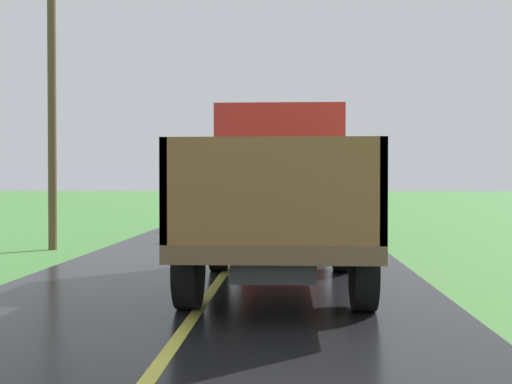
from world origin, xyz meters
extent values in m
cube|color=#2D2D30|center=(0.93, 11.19, 0.68)|extent=(0.90, 5.51, 0.24)
cube|color=brown|center=(0.93, 11.19, 0.88)|extent=(2.30, 5.80, 0.20)
cube|color=red|center=(0.93, 13.14, 1.93)|extent=(2.10, 1.90, 1.90)
cube|color=black|center=(0.93, 14.09, 2.26)|extent=(1.78, 0.02, 0.76)
cube|color=brown|center=(-0.18, 10.21, 1.53)|extent=(0.08, 3.85, 1.10)
cube|color=brown|center=(2.04, 10.21, 1.53)|extent=(0.08, 3.85, 1.10)
cube|color=brown|center=(0.93, 8.33, 1.53)|extent=(2.30, 0.08, 1.10)
cube|color=brown|center=(0.93, 12.10, 1.53)|extent=(2.30, 0.08, 1.10)
cylinder|color=black|center=(-0.12, 12.99, 0.58)|extent=(0.28, 1.00, 1.00)
cylinder|color=black|center=(1.98, 12.99, 0.58)|extent=(0.28, 1.00, 1.00)
cylinder|color=black|center=(-0.12, 9.59, 0.58)|extent=(0.28, 1.00, 1.00)
cylinder|color=black|center=(1.98, 9.59, 0.58)|extent=(0.28, 1.00, 1.00)
ellipsoid|color=#79AE37|center=(1.71, 11.58, 1.83)|extent=(0.58, 0.60, 0.36)
ellipsoid|color=#82B138|center=(1.69, 10.10, 1.47)|extent=(0.53, 0.58, 0.49)
ellipsoid|color=#82BA21|center=(0.96, 9.87, 1.15)|extent=(0.52, 0.52, 0.45)
ellipsoid|color=#7CC037|center=(0.47, 8.95, 1.83)|extent=(0.43, 0.52, 0.48)
ellipsoid|color=#6DB32F|center=(0.71, 11.64, 1.50)|extent=(0.44, 0.42, 0.48)
ellipsoid|color=#75AE27|center=(1.48, 11.44, 1.14)|extent=(0.47, 0.55, 0.38)
ellipsoid|color=#6CBA34|center=(1.33, 11.64, 1.18)|extent=(0.40, 0.45, 0.50)
ellipsoid|color=#6FBD25|center=(1.48, 11.54, 1.49)|extent=(0.55, 0.58, 0.37)
ellipsoid|color=#81AE32|center=(0.44, 9.69, 1.20)|extent=(0.48, 0.48, 0.51)
ellipsoid|color=#79A922|center=(0.35, 11.17, 1.19)|extent=(0.52, 0.50, 0.38)
ellipsoid|color=#76B537|center=(0.40, 9.96, 1.47)|extent=(0.40, 0.39, 0.42)
ellipsoid|color=#71B82D|center=(0.67, 9.15, 1.16)|extent=(0.50, 0.55, 0.48)
cube|color=#2D2D30|center=(0.90, 22.06, 0.68)|extent=(0.90, 5.51, 0.24)
cube|color=brown|center=(0.90, 22.06, 0.88)|extent=(2.30, 5.80, 0.20)
cube|color=#197A4C|center=(0.90, 24.01, 1.93)|extent=(2.10, 1.90, 1.90)
cube|color=black|center=(0.90, 24.97, 2.26)|extent=(1.79, 0.02, 0.76)
cube|color=maroon|center=(-0.21, 21.09, 1.53)|extent=(0.08, 3.85, 1.10)
cube|color=maroon|center=(2.01, 21.09, 1.53)|extent=(0.08, 3.85, 1.10)
cube|color=maroon|center=(0.90, 19.20, 1.53)|extent=(2.30, 0.08, 1.10)
cube|color=maroon|center=(0.90, 22.97, 1.53)|extent=(2.30, 0.08, 1.10)
cylinder|color=black|center=(-0.15, 23.86, 0.58)|extent=(0.28, 1.00, 1.00)
cylinder|color=black|center=(1.95, 23.86, 0.58)|extent=(0.28, 1.00, 1.00)
cylinder|color=black|center=(-0.15, 20.47, 0.58)|extent=(0.28, 1.00, 1.00)
cylinder|color=black|center=(1.95, 20.47, 0.58)|extent=(0.28, 1.00, 1.00)
ellipsoid|color=#81B32F|center=(1.26, 20.33, 1.14)|extent=(0.57, 0.73, 0.38)
ellipsoid|color=#7AAB27|center=(0.08, 22.55, 1.45)|extent=(0.53, 0.51, 0.40)
ellipsoid|color=#7AC128|center=(0.06, 19.69, 1.51)|extent=(0.53, 0.63, 0.51)
ellipsoid|color=#83AF2F|center=(1.48, 21.41, 1.48)|extent=(0.45, 0.54, 0.48)
ellipsoid|color=#71B82F|center=(0.41, 20.07, 1.79)|extent=(0.57, 0.72, 0.40)
ellipsoid|color=#72B534|center=(1.71, 21.65, 1.15)|extent=(0.42, 0.39, 0.50)
ellipsoid|color=#75C039|center=(1.25, 21.60, 1.78)|extent=(0.51, 0.66, 0.52)
ellipsoid|color=#7EAB24|center=(0.29, 22.07, 1.49)|extent=(0.44, 0.43, 0.50)
cylinder|color=brown|center=(-4.49, 16.92, 3.65)|extent=(0.20, 0.20, 7.29)
camera|label=1|loc=(1.11, 1.65, 1.64)|focal=46.46mm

